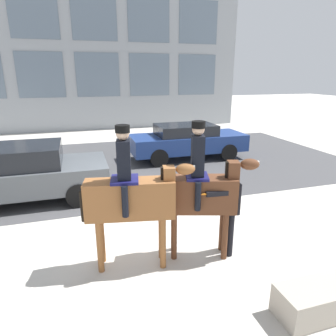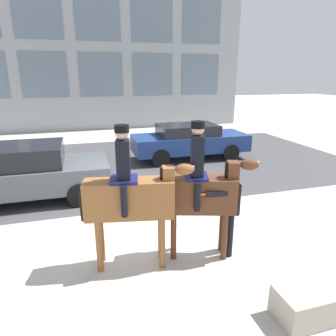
{
  "view_description": "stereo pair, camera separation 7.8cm",
  "coord_description": "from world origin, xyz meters",
  "px_view_note": "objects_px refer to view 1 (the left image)",
  "views": [
    {
      "loc": [
        -1.44,
        -6.59,
        3.37
      ],
      "look_at": [
        0.23,
        -1.1,
        1.58
      ],
      "focal_mm": 32.0,
      "sensor_mm": 36.0,
      "label": 1
    },
    {
      "loc": [
        -1.36,
        -6.61,
        3.37
      ],
      "look_at": [
        0.23,
        -1.1,
        1.58
      ],
      "focal_mm": 32.0,
      "sensor_mm": 36.0,
      "label": 2
    }
  ],
  "objects_px": {
    "pedestrian_bystander": "(230,206)",
    "street_car_near_lane": "(24,173)",
    "street_car_far_lane": "(187,140)",
    "mounted_horse_lead": "(132,196)",
    "mounted_horse_companion": "(202,190)"
  },
  "relations": [
    {
      "from": "street_car_near_lane",
      "to": "street_car_far_lane",
      "type": "height_order",
      "value": "street_car_near_lane"
    },
    {
      "from": "mounted_horse_companion",
      "to": "street_car_near_lane",
      "type": "xyz_separation_m",
      "value": [
        -3.61,
        3.87,
        -0.54
      ]
    },
    {
      "from": "mounted_horse_lead",
      "to": "street_car_near_lane",
      "type": "bearing_deg",
      "value": 131.69
    },
    {
      "from": "mounted_horse_companion",
      "to": "mounted_horse_lead",
      "type": "bearing_deg",
      "value": -165.1
    },
    {
      "from": "mounted_horse_companion",
      "to": "pedestrian_bystander",
      "type": "relative_size",
      "value": 1.53
    },
    {
      "from": "pedestrian_bystander",
      "to": "street_car_far_lane",
      "type": "height_order",
      "value": "pedestrian_bystander"
    },
    {
      "from": "mounted_horse_companion",
      "to": "street_car_far_lane",
      "type": "xyz_separation_m",
      "value": [
        2.2,
        6.65,
        -0.57
      ]
    },
    {
      "from": "pedestrian_bystander",
      "to": "street_car_far_lane",
      "type": "relative_size",
      "value": 0.36
    },
    {
      "from": "pedestrian_bystander",
      "to": "street_car_near_lane",
      "type": "bearing_deg",
      "value": -38.63
    },
    {
      "from": "street_car_far_lane",
      "to": "mounted_horse_companion",
      "type": "bearing_deg",
      "value": -108.29
    },
    {
      "from": "pedestrian_bystander",
      "to": "street_car_far_lane",
      "type": "distance_m",
      "value": 6.99
    },
    {
      "from": "mounted_horse_companion",
      "to": "street_car_far_lane",
      "type": "distance_m",
      "value": 7.02
    },
    {
      "from": "street_car_far_lane",
      "to": "pedestrian_bystander",
      "type": "bearing_deg",
      "value": -103.91
    },
    {
      "from": "mounted_horse_lead",
      "to": "mounted_horse_companion",
      "type": "height_order",
      "value": "mounted_horse_companion"
    },
    {
      "from": "mounted_horse_lead",
      "to": "street_car_near_lane",
      "type": "xyz_separation_m",
      "value": [
        -2.31,
        3.83,
        -0.56
      ]
    }
  ]
}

